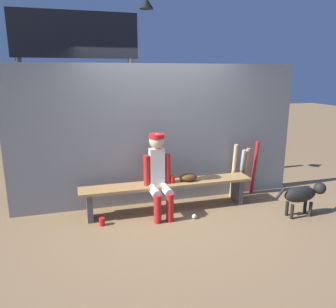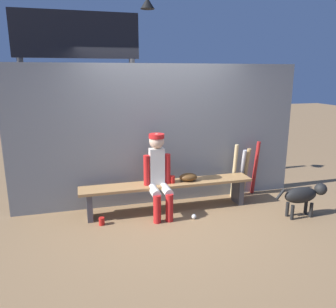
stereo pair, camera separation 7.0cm
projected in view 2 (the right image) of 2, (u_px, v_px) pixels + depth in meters
The scene contains 14 objects.
ground_plane at pixel (168, 210), 5.13m from camera, with size 30.00×30.00×0.00m, color olive.
chainlink_fence at pixel (161, 136), 5.23m from camera, with size 4.64×0.03×2.22m, color gray.
dugout_bench at pixel (168, 188), 5.04m from camera, with size 2.67×0.36×0.45m.
player_seated at pixel (159, 173), 4.83m from camera, with size 0.41×0.55×1.22m.
baseball_glove at pixel (188, 177), 5.09m from camera, with size 0.28×0.20×0.12m, color #593819.
bat_wood_natural at pixel (234, 171), 5.55m from camera, with size 0.06×0.06×0.93m, color tan.
bat_aluminum_silver at pixel (241, 173), 5.59m from camera, with size 0.06×0.06×0.85m, color #B7B7BC.
bat_wood_tan at pixel (246, 172), 5.63m from camera, with size 0.06×0.06×0.85m, color tan.
bat_aluminum_red at pixel (255, 168), 5.71m from camera, with size 0.06×0.06×0.95m, color #B22323.
baseball at pixel (194, 216), 4.81m from camera, with size 0.07×0.07×0.07m, color white.
cup_on_ground at pixel (102, 221), 4.62m from camera, with size 0.08×0.08×0.11m, color red.
cup_on_bench at pixel (172, 179), 4.99m from camera, with size 0.08×0.08×0.11m, color red.
scoreboard at pixel (82, 58), 5.50m from camera, with size 2.32×0.27×3.30m.
dog at pixel (304, 195), 4.83m from camera, with size 0.84×0.20×0.49m.
Camera 2 is at (-1.27, -4.59, 2.08)m, focal length 35.21 mm.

